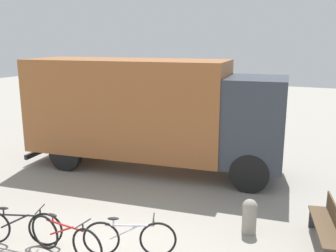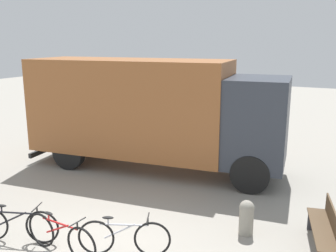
# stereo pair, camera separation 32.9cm
# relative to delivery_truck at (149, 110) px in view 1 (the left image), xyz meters

# --- Properties ---
(delivery_truck) EXTENTS (8.24, 3.10, 3.45)m
(delivery_truck) POSITION_rel_delivery_truck_xyz_m (0.00, 0.00, 0.00)
(delivery_truck) COLOR #99592D
(delivery_truck) RESTS_ON ground
(park_bench) EXTENTS (0.76, 1.83, 0.87)m
(park_bench) POSITION_rel_delivery_truck_xyz_m (5.40, -2.80, -1.42)
(park_bench) COLOR brown
(park_bench) RESTS_ON ground
(bicycle_near) EXTENTS (1.69, 0.69, 0.80)m
(bicycle_near) POSITION_rel_delivery_truck_xyz_m (-0.24, -5.19, -1.54)
(bicycle_near) COLOR black
(bicycle_near) RESTS_ON ground
(bicycle_middle) EXTENTS (1.78, 0.44, 0.80)m
(bicycle_middle) POSITION_rel_delivery_truck_xyz_m (0.87, -5.14, -1.54)
(bicycle_middle) COLOR black
(bicycle_middle) RESTS_ON ground
(bicycle_far) EXTENTS (1.66, 0.76, 0.80)m
(bicycle_far) POSITION_rel_delivery_truck_xyz_m (1.98, -4.64, -1.54)
(bicycle_far) COLOR black
(bicycle_far) RESTS_ON ground
(bollard_near_bench) EXTENTS (0.32, 0.32, 0.76)m
(bollard_near_bench) POSITION_rel_delivery_truck_xyz_m (3.85, -2.81, -1.50)
(bollard_near_bench) COLOR gray
(bollard_near_bench) RESTS_ON ground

